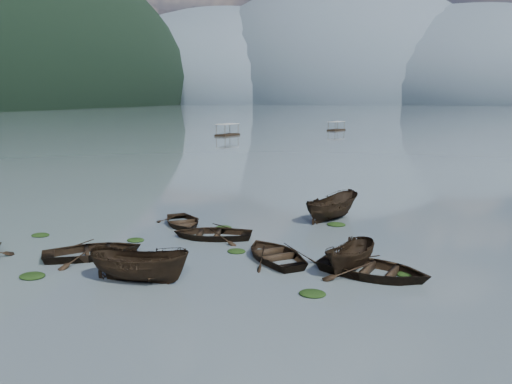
# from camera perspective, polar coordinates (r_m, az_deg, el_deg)

# --- Properties ---
(ground_plane) EXTENTS (2400.00, 2400.00, 0.00)m
(ground_plane) POSITION_cam_1_polar(r_m,az_deg,el_deg) (20.02, -8.11, -11.86)
(ground_plane) COLOR slate
(haze_mtn_a) EXTENTS (520.00, 520.00, 280.00)m
(haze_mtn_a) POSITION_cam_1_polar(r_m,az_deg,el_deg) (955.26, -2.96, 10.13)
(haze_mtn_a) COLOR #475666
(haze_mtn_a) RESTS_ON ground
(haze_mtn_b) EXTENTS (520.00, 520.00, 340.00)m
(haze_mtn_b) POSITION_cam_1_polar(r_m,az_deg,el_deg) (919.65, 9.28, 9.99)
(haze_mtn_b) COLOR #475666
(haze_mtn_b) RESTS_ON ground
(haze_mtn_c) EXTENTS (520.00, 520.00, 260.00)m
(haze_mtn_c) POSITION_cam_1_polar(r_m,az_deg,el_deg) (926.82, 21.87, 9.38)
(haze_mtn_c) COLOR #475666
(haze_mtn_c) RESTS_ON ground
(rowboat_1) EXTENTS (5.72, 5.37, 0.96)m
(rowboat_1) POSITION_cam_1_polar(r_m,az_deg,el_deg) (25.86, -18.08, -7.06)
(rowboat_1) COLOR black
(rowboat_1) RESTS_ON ground
(rowboat_2) EXTENTS (4.46, 1.72, 1.72)m
(rowboat_2) POSITION_cam_1_polar(r_m,az_deg,el_deg) (22.02, -13.10, -9.91)
(rowboat_2) COLOR black
(rowboat_2) RESTS_ON ground
(rowboat_3) EXTENTS (5.22, 5.48, 0.92)m
(rowboat_3) POSITION_cam_1_polar(r_m,az_deg,el_deg) (24.32, 2.16, -7.64)
(rowboat_3) COLOR black
(rowboat_3) RESTS_ON ground
(rowboat_4) EXTENTS (5.73, 4.80, 1.02)m
(rowboat_4) POSITION_cam_1_polar(r_m,az_deg,el_deg) (22.64, 13.21, -9.33)
(rowboat_4) COLOR black
(rowboat_4) RESTS_ON ground
(rowboat_5) EXTENTS (2.80, 4.09, 1.48)m
(rowboat_5) POSITION_cam_1_polar(r_m,az_deg,el_deg) (23.26, 10.72, -8.69)
(rowboat_5) COLOR black
(rowboat_5) RESTS_ON ground
(rowboat_6) EXTENTS (4.61, 4.92, 0.83)m
(rowboat_6) POSITION_cam_1_polar(r_m,az_deg,el_deg) (30.89, -8.40, -3.78)
(rowboat_6) COLOR black
(rowboat_6) RESTS_ON ground
(rowboat_7) EXTENTS (4.80, 3.73, 0.91)m
(rowboat_7) POSITION_cam_1_polar(r_m,az_deg,el_deg) (27.96, -4.99, -5.24)
(rowboat_7) COLOR black
(rowboat_7) RESTS_ON ground
(rowboat_8) EXTENTS (4.01, 5.09, 1.87)m
(rowboat_8) POSITION_cam_1_polar(r_m,az_deg,el_deg) (32.44, 8.64, -3.09)
(rowboat_8) COLOR black
(rowboat_8) RESTS_ON ground
(weed_clump_0) EXTENTS (1.14, 0.93, 0.25)m
(weed_clump_0) POSITION_cam_1_polar(r_m,az_deg,el_deg) (23.96, -24.19, -8.89)
(weed_clump_0) COLOR black
(weed_clump_0) RESTS_ON ground
(weed_clump_1) EXTENTS (0.97, 0.77, 0.21)m
(weed_clump_1) POSITION_cam_1_polar(r_m,az_deg,el_deg) (28.03, -13.59, -5.46)
(weed_clump_1) COLOR black
(weed_clump_1) RESTS_ON ground
(weed_clump_2) EXTENTS (1.08, 0.86, 0.23)m
(weed_clump_2) POSITION_cam_1_polar(r_m,az_deg,el_deg) (20.20, 6.47, -11.61)
(weed_clump_2) COLOR black
(weed_clump_2) RESTS_ON ground
(weed_clump_3) EXTENTS (0.95, 0.80, 0.21)m
(weed_clump_3) POSITION_cam_1_polar(r_m,az_deg,el_deg) (25.36, -2.24, -6.87)
(weed_clump_3) COLOR black
(weed_clump_3) RESTS_ON ground
(weed_clump_4) EXTENTS (1.04, 0.83, 0.22)m
(weed_clump_4) POSITION_cam_1_polar(r_m,az_deg,el_deg) (23.07, 17.00, -9.14)
(weed_clump_4) COLOR black
(weed_clump_4) RESTS_ON ground
(weed_clump_5) EXTENTS (1.02, 0.82, 0.21)m
(weed_clump_5) POSITION_cam_1_polar(r_m,az_deg,el_deg) (30.74, -23.41, -4.63)
(weed_clump_5) COLOR black
(weed_clump_5) RESTS_ON ground
(weed_clump_6) EXTENTS (0.98, 0.82, 0.20)m
(weed_clump_6) POSITION_cam_1_polar(r_m,az_deg,el_deg) (29.95, -3.72, -4.14)
(weed_clump_6) COLOR black
(weed_clump_6) RESTS_ON ground
(weed_clump_7) EXTENTS (1.14, 0.91, 0.25)m
(weed_clump_7) POSITION_cam_1_polar(r_m,az_deg,el_deg) (30.90, 9.16, -3.80)
(weed_clump_7) COLOR black
(weed_clump_7) RESTS_ON ground
(pontoon_left) EXTENTS (4.07, 6.68, 2.39)m
(pontoon_left) POSITION_cam_1_polar(r_m,az_deg,el_deg) (105.48, -3.28, 6.44)
(pontoon_left) COLOR black
(pontoon_left) RESTS_ON ground
(pontoon_centre) EXTENTS (4.27, 5.96, 2.11)m
(pontoon_centre) POSITION_cam_1_polar(r_m,az_deg,el_deg) (124.02, 9.15, 6.95)
(pontoon_centre) COLOR black
(pontoon_centre) RESTS_ON ground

